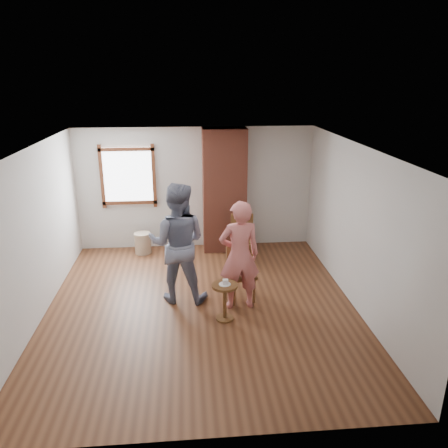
# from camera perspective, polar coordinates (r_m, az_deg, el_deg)

# --- Properties ---
(ground) EXTENTS (5.50, 5.50, 0.00)m
(ground) POSITION_cam_1_polar(r_m,az_deg,el_deg) (7.31, -2.96, -10.72)
(ground) COLOR brown
(ground) RESTS_ON ground
(room_shell) EXTENTS (5.04, 5.52, 2.62)m
(room_shell) POSITION_cam_1_polar(r_m,az_deg,el_deg) (7.18, -3.84, 4.36)
(room_shell) COLOR silver
(room_shell) RESTS_ON ground
(brick_chimney) EXTENTS (0.90, 0.50, 2.60)m
(brick_chimney) POSITION_cam_1_polar(r_m,az_deg,el_deg) (9.18, 0.05, 4.36)
(brick_chimney) COLOR #A6503A
(brick_chimney) RESTS_ON ground
(stoneware_crock) EXTENTS (0.42, 0.42, 0.45)m
(stoneware_crock) POSITION_cam_1_polar(r_m,az_deg,el_deg) (9.43, -10.56, -2.45)
(stoneware_crock) COLOR tan
(stoneware_crock) RESTS_ON ground
(dark_pot) EXTENTS (0.21, 0.21, 0.17)m
(dark_pot) POSITION_cam_1_polar(r_m,az_deg,el_deg) (9.43, -5.72, -3.12)
(dark_pot) COLOR black
(dark_pot) RESTS_ON ground
(dining_chair_left) EXTENTS (0.48, 0.48, 0.96)m
(dining_chair_left) POSITION_cam_1_polar(r_m,az_deg,el_deg) (8.78, 2.40, -1.55)
(dining_chair_left) COLOR brown
(dining_chair_left) RESTS_ON ground
(dining_chair_right) EXTENTS (0.49, 0.49, 0.90)m
(dining_chair_right) POSITION_cam_1_polar(r_m,az_deg,el_deg) (7.36, 2.12, -6.03)
(dining_chair_right) COLOR brown
(dining_chair_right) RESTS_ON ground
(side_table) EXTENTS (0.40, 0.40, 0.60)m
(side_table) POSITION_cam_1_polar(r_m,az_deg,el_deg) (6.77, 0.10, -9.38)
(side_table) COLOR brown
(side_table) RESTS_ON ground
(cake_plate) EXTENTS (0.18, 0.18, 0.01)m
(cake_plate) POSITION_cam_1_polar(r_m,az_deg,el_deg) (6.67, 0.10, -7.86)
(cake_plate) COLOR white
(cake_plate) RESTS_ON side_table
(cake_slice) EXTENTS (0.08, 0.07, 0.06)m
(cake_slice) POSITION_cam_1_polar(r_m,az_deg,el_deg) (6.66, 0.19, -7.60)
(cake_slice) COLOR white
(cake_slice) RESTS_ON cake_plate
(man) EXTENTS (1.09, 0.91, 2.01)m
(man) POSITION_cam_1_polar(r_m,az_deg,el_deg) (7.16, -6.09, -2.50)
(man) COLOR #121632
(man) RESTS_ON ground
(person_pink) EXTENTS (0.69, 0.49, 1.80)m
(person_pink) POSITION_cam_1_polar(r_m,az_deg,el_deg) (6.92, 2.02, -4.14)
(person_pink) COLOR #D76F6B
(person_pink) RESTS_ON ground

